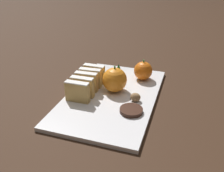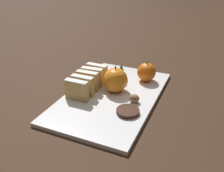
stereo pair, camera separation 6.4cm
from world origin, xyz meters
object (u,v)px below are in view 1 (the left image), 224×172
object	(u,v)px
orange_far	(143,71)
walnut	(135,97)
orange_near	(116,80)
chocolate_cookie	(131,110)

from	to	relation	value
orange_far	walnut	distance (m)	0.15
orange_near	chocolate_cookie	size ratio (longest dim) A/B	1.33
walnut	chocolate_cookie	distance (m)	0.06
orange_far	chocolate_cookie	size ratio (longest dim) A/B	1.12
orange_far	walnut	world-z (taller)	orange_far
chocolate_cookie	orange_far	bearing A→B (deg)	93.47
orange_far	chocolate_cookie	bearing A→B (deg)	-86.53
orange_near	orange_far	distance (m)	0.13
orange_far	walnut	size ratio (longest dim) A/B	2.31
orange_near	walnut	bearing A→B (deg)	-29.43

